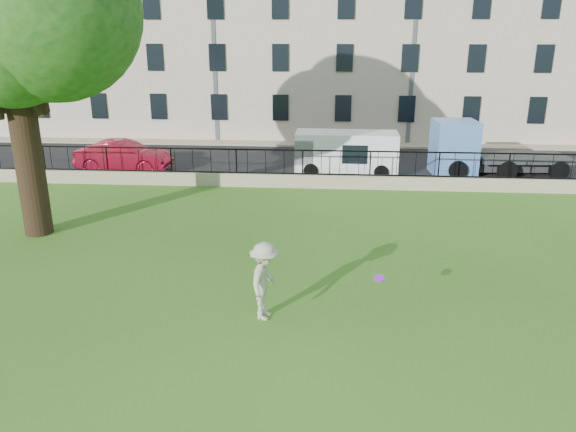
# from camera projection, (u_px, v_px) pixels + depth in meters

# --- Properties ---
(ground) EXTENTS (120.00, 120.00, 0.00)m
(ground) POSITION_uv_depth(u_px,v_px,m) (277.00, 314.00, 14.08)
(ground) COLOR #306117
(ground) RESTS_ON ground
(retaining_wall) EXTENTS (50.00, 0.40, 0.60)m
(retaining_wall) POSITION_uv_depth(u_px,v_px,m) (303.00, 181.00, 25.34)
(retaining_wall) COLOR gray
(retaining_wall) RESTS_ON ground
(iron_railing) EXTENTS (50.00, 0.05, 1.13)m
(iron_railing) POSITION_uv_depth(u_px,v_px,m) (303.00, 162.00, 25.07)
(iron_railing) COLOR black
(iron_railing) RESTS_ON retaining_wall
(street) EXTENTS (60.00, 9.00, 0.01)m
(street) POSITION_uv_depth(u_px,v_px,m) (307.00, 164.00, 29.88)
(street) COLOR black
(street) RESTS_ON ground
(sidewalk) EXTENTS (60.00, 1.40, 0.12)m
(sidewalk) POSITION_uv_depth(u_px,v_px,m) (311.00, 144.00, 34.79)
(sidewalk) COLOR gray
(sidewalk) RESTS_ON ground
(building_row) EXTENTS (56.40, 10.40, 13.80)m
(building_row) POSITION_uv_depth(u_px,v_px,m) (315.00, 28.00, 38.00)
(building_row) COLOR beige
(building_row) RESTS_ON ground
(man) EXTENTS (0.93, 1.37, 1.97)m
(man) POSITION_uv_depth(u_px,v_px,m) (265.00, 281.00, 13.59)
(man) COLOR #BBB798
(man) RESTS_ON ground
(frisbee) EXTENTS (0.35, 0.35, 0.12)m
(frisbee) POSITION_uv_depth(u_px,v_px,m) (379.00, 278.00, 13.25)
(frisbee) COLOR purple
(red_sedan) EXTENTS (4.70, 1.75, 1.53)m
(red_sedan) POSITION_uv_depth(u_px,v_px,m) (124.00, 156.00, 28.13)
(red_sedan) COLOR #AA142F
(red_sedan) RESTS_ON street
(white_van) EXTENTS (4.97, 2.02, 2.07)m
(white_van) POSITION_uv_depth(u_px,v_px,m) (346.00, 153.00, 27.50)
(white_van) COLOR white
(white_van) RESTS_ON street
(blue_truck) EXTENTS (6.38, 2.54, 2.63)m
(blue_truck) POSITION_uv_depth(u_px,v_px,m) (498.00, 148.00, 27.35)
(blue_truck) COLOR #6092E2
(blue_truck) RESTS_ON street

